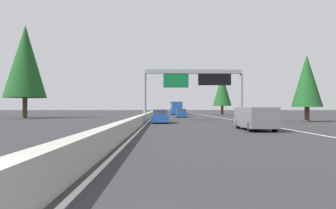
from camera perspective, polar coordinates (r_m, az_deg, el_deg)
ground_plane at (r=62.50m, az=-2.79°, el=-2.13°), size 320.00×320.00×0.00m
median_barrier at (r=82.48m, az=-2.57°, el=-1.45°), size 180.00×0.56×0.90m
shoulder_stripe_right at (r=73.09m, az=6.52°, el=-1.90°), size 160.00×0.16×0.01m
shoulder_stripe_median at (r=72.48m, az=-2.35°, el=-1.92°), size 160.00×0.16×0.01m
sign_gantry_overhead at (r=39.61m, az=4.94°, el=4.51°), size 0.50×12.68×6.53m
minivan_mid_right at (r=23.80m, az=15.73°, el=-2.29°), size 5.00×1.95×1.69m
sedan_mid_center at (r=33.68m, az=-1.41°, el=-2.27°), size 4.40×1.80×1.47m
bus_far_left at (r=77.46m, az=1.49°, el=-0.57°), size 11.50×2.55×3.10m
sedan_near_center at (r=104.95m, az=0.77°, el=-1.14°), size 4.40×1.80×1.47m
sedan_far_center at (r=53.96m, az=2.49°, el=-1.65°), size 4.40×1.80×1.47m
conifer_right_near at (r=40.52m, az=24.25°, el=3.99°), size 3.53×3.53×8.03m
conifer_right_mid at (r=72.65m, az=9.97°, el=2.73°), size 4.26×4.26×9.69m
conifer_left_near at (r=55.07m, az=-24.87°, el=7.23°), size 6.59×6.59×14.99m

